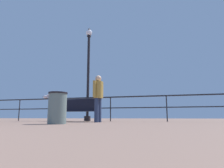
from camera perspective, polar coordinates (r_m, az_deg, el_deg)
name	(u,v)px	position (r m, az deg, el deg)	size (l,w,h in m)	color
pier_railing	(85,103)	(8.62, -7.68, -5.56)	(20.28, 0.05, 1.02)	#24242A
bench_near_left	(76,109)	(8.01, -10.27, -7.16)	(1.82, 0.74, 0.88)	black
lamppost_center	(88,70)	(9.17, -6.86, 4.16)	(0.29, 0.29, 4.38)	black
person_at_railing	(98,95)	(6.78, -4.04, -3.19)	(0.31, 0.49, 1.60)	navy
seagull_on_rail	(46,97)	(9.58, -18.41, -3.45)	(0.42, 0.18, 0.20)	silver
trash_bin	(57,108)	(5.16, -15.49, -6.68)	(0.48, 0.48, 0.79)	slate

